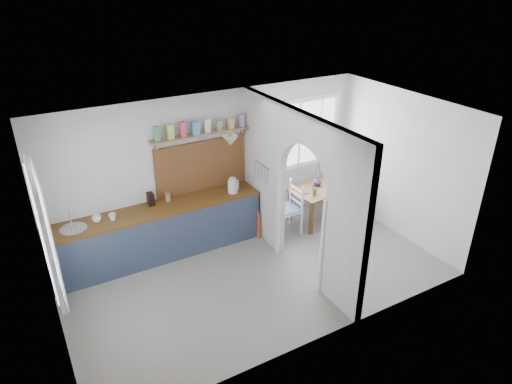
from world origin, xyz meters
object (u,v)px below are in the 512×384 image
chair_left (287,209)px  kettle (233,185)px  dining_table (319,204)px  vase (317,181)px  chair_right (352,188)px

chair_left → kettle: (-0.92, 0.32, 0.56)m
dining_table → chair_left: size_ratio=1.13×
kettle → vase: bearing=-27.2°
chair_right → vase: size_ratio=5.85×
chair_left → kettle: 1.13m
kettle → vase: size_ratio=1.64×
dining_table → vase: vase is taller
vase → dining_table: bearing=-101.9°
chair_right → vase: 0.83m
dining_table → chair_left: 0.80m
chair_right → vase: chair_right is taller
dining_table → chair_right: chair_right is taller
vase → chair_right: bearing=-10.8°
dining_table → vase: (0.03, 0.15, 0.42)m
vase → kettle: bearing=176.3°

